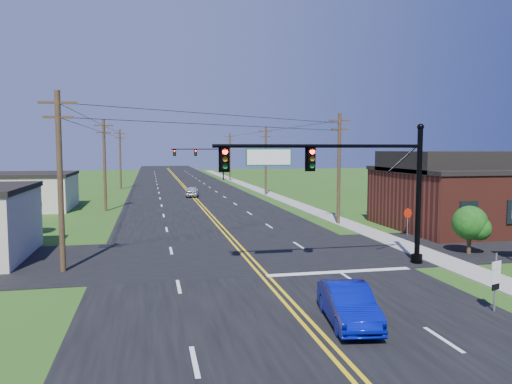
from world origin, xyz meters
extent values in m
plane|color=#294F16|center=(0.00, 0.00, 0.00)|extent=(260.00, 260.00, 0.00)
cube|color=black|center=(0.00, 50.00, 0.02)|extent=(16.00, 220.00, 0.04)
cube|color=black|center=(0.00, 12.00, 0.02)|extent=(70.00, 10.00, 0.04)
cube|color=gray|center=(10.50, 40.00, 0.04)|extent=(2.00, 160.00, 0.08)
cylinder|color=black|center=(8.80, 8.00, 3.60)|extent=(0.28, 0.28, 7.20)
cylinder|color=black|center=(8.80, 8.00, 0.25)|extent=(0.60, 0.60, 0.50)
sphere|color=black|center=(8.80, 8.00, 7.30)|extent=(0.36, 0.36, 0.36)
cylinder|color=black|center=(3.30, 8.00, 6.30)|extent=(11.00, 0.18, 0.18)
cube|color=#04551B|center=(0.60, 8.00, 5.75)|extent=(2.30, 0.06, 0.85)
cylinder|color=black|center=(8.80, 80.00, 3.60)|extent=(0.28, 0.28, 7.20)
cylinder|color=black|center=(8.80, 80.00, 0.25)|extent=(0.60, 0.60, 0.50)
sphere|color=black|center=(8.80, 80.00, 7.30)|extent=(0.36, 0.36, 0.36)
cylinder|color=black|center=(3.80, 80.00, 6.00)|extent=(10.00, 0.18, 0.18)
cube|color=#04551B|center=(0.60, 80.00, 5.45)|extent=(2.30, 0.06, 0.85)
cube|color=#592319|center=(20.00, 18.00, 2.20)|extent=(14.00, 11.00, 4.40)
cube|color=black|center=(20.00, 18.00, 4.55)|extent=(14.20, 11.20, 0.30)
cube|color=#B9B29E|center=(-19.00, 38.00, 1.70)|extent=(12.00, 9.00, 3.40)
cube|color=black|center=(-19.00, 38.00, 3.55)|extent=(12.20, 9.20, 0.30)
cylinder|color=#362718|center=(-9.50, 10.00, 4.50)|extent=(0.28, 0.28, 9.00)
cube|color=#362718|center=(-9.50, 10.00, 8.40)|extent=(1.80, 0.12, 0.12)
cube|color=#362718|center=(-9.50, 10.00, 7.70)|extent=(1.40, 0.12, 0.12)
cylinder|color=#362718|center=(-9.50, 35.00, 4.50)|extent=(0.28, 0.28, 9.00)
cube|color=#362718|center=(-9.50, 35.00, 8.40)|extent=(1.80, 0.12, 0.12)
cube|color=#362718|center=(-9.50, 35.00, 7.70)|extent=(1.40, 0.12, 0.12)
cylinder|color=#362718|center=(-9.50, 62.00, 4.50)|extent=(0.28, 0.28, 9.00)
cube|color=#362718|center=(-9.50, 62.00, 8.40)|extent=(1.80, 0.12, 0.12)
cube|color=#362718|center=(-9.50, 62.00, 7.70)|extent=(1.40, 0.12, 0.12)
cylinder|color=#362718|center=(9.80, 22.00, 4.50)|extent=(0.28, 0.28, 9.00)
cube|color=#362718|center=(9.80, 22.00, 8.40)|extent=(1.80, 0.12, 0.12)
cube|color=#362718|center=(9.80, 22.00, 7.70)|extent=(1.40, 0.12, 0.12)
cylinder|color=#362718|center=(9.80, 48.00, 4.50)|extent=(0.28, 0.28, 9.00)
cube|color=#362718|center=(9.80, 48.00, 8.40)|extent=(1.80, 0.12, 0.12)
cube|color=#362718|center=(9.80, 48.00, 7.70)|extent=(1.40, 0.12, 0.12)
cylinder|color=#362718|center=(9.80, 78.00, 4.50)|extent=(0.28, 0.28, 9.00)
cube|color=#362718|center=(9.80, 78.00, 8.40)|extent=(1.80, 0.12, 0.12)
cube|color=#362718|center=(9.80, 78.00, 7.70)|extent=(1.40, 0.12, 0.12)
cylinder|color=#362718|center=(16.00, 26.00, 0.92)|extent=(0.24, 0.24, 1.85)
sphere|color=#163D0E|center=(16.00, 26.00, 2.60)|extent=(3.00, 3.00, 3.00)
cylinder|color=#362718|center=(13.00, 9.50, 0.66)|extent=(0.24, 0.24, 1.32)
sphere|color=#163D0E|center=(13.00, 9.50, 1.86)|extent=(2.00, 2.00, 2.00)
cylinder|color=#362718|center=(-14.00, 22.00, 0.77)|extent=(0.24, 0.24, 1.54)
sphere|color=#163D0E|center=(-14.00, 22.00, 2.17)|extent=(2.40, 2.40, 2.40)
imported|color=#07119C|center=(1.58, 0.05, 0.69)|extent=(2.02, 4.34, 1.38)
imported|color=#BBBAC0|center=(0.06, 47.46, 0.67)|extent=(2.05, 4.12, 1.35)
cylinder|color=slate|center=(7.50, 0.12, 1.14)|extent=(0.09, 0.09, 2.27)
cube|color=white|center=(7.50, 0.09, 1.81)|extent=(0.54, 0.24, 0.31)
cube|color=white|center=(7.50, 0.09, 1.39)|extent=(0.54, 0.24, 0.57)
cube|color=black|center=(7.50, 0.09, 0.98)|extent=(0.44, 0.20, 0.23)
cylinder|color=slate|center=(12.46, 15.66, 0.94)|extent=(0.08, 0.08, 1.87)
cylinder|color=red|center=(12.46, 15.63, 1.65)|extent=(0.70, 0.20, 0.71)
camera|label=1|loc=(-5.16, -15.99, 6.20)|focal=35.00mm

